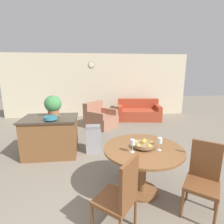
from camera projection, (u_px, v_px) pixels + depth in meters
name	position (u px, v px, depth m)	size (l,w,h in m)	color
wall_back	(98.00, 86.00, 7.65)	(8.00, 0.09, 2.70)	beige
dining_table	(143.00, 158.00, 2.74)	(1.24, 1.24, 0.78)	brown
dining_chair_near_left	(121.00, 195.00, 2.02)	(0.59, 0.59, 1.00)	brown
dining_chair_near_right	(203.00, 176.00, 2.38)	(0.59, 0.59, 1.00)	brown
fruit_bowl	(144.00, 144.00, 2.69)	(0.33, 0.33, 0.13)	olive
wine_glass_left	(133.00, 143.00, 2.53)	(0.07, 0.07, 0.20)	silver
wine_glass_right	(160.00, 141.00, 2.59)	(0.07, 0.07, 0.20)	silver
kitchen_island	(51.00, 136.00, 4.12)	(1.23, 0.88, 0.91)	brown
teal_bowl	(51.00, 118.00, 3.76)	(0.28, 0.28, 0.09)	teal
potted_plant	(53.00, 105.00, 4.11)	(0.39, 0.39, 0.49)	#A36642
trash_bin	(93.00, 139.00, 4.25)	(0.36, 0.25, 0.68)	#9E9EA3
couch	(139.00, 112.00, 7.29)	(1.84, 1.20, 0.81)	#B24228
armchair	(100.00, 119.00, 6.27)	(1.28, 1.28, 0.88)	#A87056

